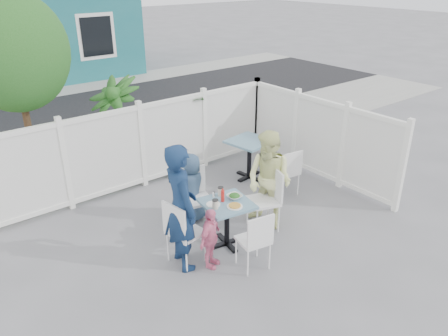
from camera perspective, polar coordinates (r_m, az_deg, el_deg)
ground at (r=6.85m, az=-1.02°, el=-9.54°), size 80.00×80.00×0.00m
near_sidewalk at (r=9.77m, az=-14.78°, el=0.66°), size 24.00×2.60×0.01m
street at (r=13.06m, az=-21.70°, el=5.81°), size 24.00×5.00×0.01m
far_sidewalk at (r=15.95m, az=-25.28°, el=8.42°), size 24.00×1.60×0.01m
fence_back at (r=8.34m, az=-10.66°, el=2.67°), size 5.86×0.08×1.60m
fence_right at (r=8.77m, az=12.20°, el=3.65°), size 0.08×3.66×1.60m
tree at (r=8.11m, az=-25.78°, el=13.41°), size 1.80×1.62×3.59m
potted_shrub_a at (r=8.79m, az=-13.82°, el=5.04°), size 1.34×1.34×2.00m
potted_shrub_b at (r=9.41m, az=-5.75°, el=5.48°), size 1.84×1.81×1.54m
main_table at (r=6.49m, az=0.38°, el=-5.79°), size 0.79×0.79×0.73m
spare_table at (r=8.57m, az=3.35°, el=2.49°), size 0.85×0.85×0.80m
chair_left at (r=6.10m, az=-5.62°, el=-7.93°), size 0.50×0.51×0.99m
chair_right at (r=6.94m, az=5.86°, el=-3.50°), size 0.57×0.58×1.01m
chair_back at (r=7.03m, az=-3.75°, el=-3.21°), size 0.52×0.51×0.97m
chair_near at (r=6.01m, az=4.23°, el=-9.05°), size 0.47×0.46×0.90m
chair_spare at (r=8.00m, az=8.46°, el=-0.19°), size 0.46×0.44×0.89m
man at (r=5.93m, az=-5.65°, el=-5.14°), size 0.56×0.74×1.83m
woman at (r=6.90m, az=5.92°, el=-1.65°), size 0.75×0.89×1.61m
boy at (r=7.13m, az=-4.27°, el=-2.61°), size 0.59×0.40×1.18m
toddler at (r=6.09m, az=-1.80°, el=-9.20°), size 0.58×0.44×0.91m
plate_main at (r=6.29m, az=1.41°, el=-5.04°), size 0.23×0.23×0.01m
plate_side at (r=6.34m, az=-1.42°, el=-4.77°), size 0.21×0.21×0.01m
salad_bowl at (r=6.51m, az=1.38°, el=-3.75°), size 0.21×0.21×0.05m
coffee_cup_a at (r=6.22m, az=-1.15°, el=-4.78°), size 0.09×0.09×0.13m
coffee_cup_b at (r=6.56m, az=-0.45°, el=-3.13°), size 0.09×0.09×0.13m
ketchup_bottle at (r=6.40m, az=-0.17°, el=-3.68°), size 0.05×0.05×0.17m
salt_shaker at (r=6.53m, az=-1.39°, el=-3.54°), size 0.03×0.03×0.07m
pepper_shaker at (r=6.57m, az=-1.31°, el=-3.39°), size 0.03×0.03×0.06m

